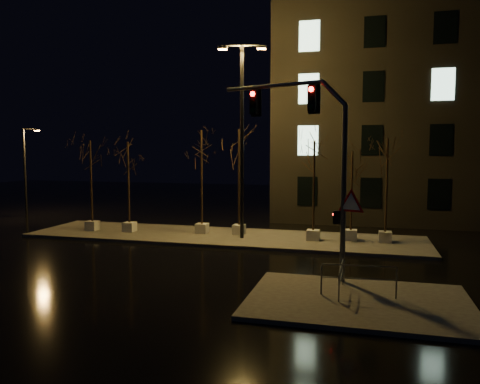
% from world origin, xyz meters
% --- Properties ---
extents(ground, '(90.00, 90.00, 0.00)m').
position_xyz_m(ground, '(0.00, 0.00, 0.00)').
color(ground, black).
rests_on(ground, ground).
extents(median, '(22.00, 5.00, 0.15)m').
position_xyz_m(median, '(0.00, 6.00, 0.07)').
color(median, '#43413C').
rests_on(median, ground).
extents(sidewalk_corner, '(7.00, 5.00, 0.15)m').
position_xyz_m(sidewalk_corner, '(7.50, -3.50, 0.07)').
color(sidewalk_corner, '#43413C').
rests_on(sidewalk_corner, ground).
extents(building, '(25.00, 12.00, 15.00)m').
position_xyz_m(building, '(14.00, 18.00, 7.50)').
color(building, black).
rests_on(building, ground).
extents(tree_0, '(1.80, 1.80, 5.45)m').
position_xyz_m(tree_0, '(-7.91, 5.63, 4.29)').
color(tree_0, beige).
rests_on(tree_0, median).
extents(tree_1, '(1.80, 1.80, 5.36)m').
position_xyz_m(tree_1, '(-5.58, 5.80, 4.22)').
color(tree_1, beige).
rests_on(tree_1, median).
extents(tree_2, '(1.80, 1.80, 6.00)m').
position_xyz_m(tree_2, '(-1.31, 6.40, 4.70)').
color(tree_2, beige).
rests_on(tree_2, median).
extents(tree_3, '(1.80, 1.80, 6.05)m').
position_xyz_m(tree_3, '(0.82, 6.59, 4.74)').
color(tree_3, beige).
rests_on(tree_3, median).
extents(tree_4, '(1.80, 1.80, 5.38)m').
position_xyz_m(tree_4, '(5.05, 5.95, 4.23)').
color(tree_4, beige).
rests_on(tree_4, median).
extents(tree_5, '(1.80, 1.80, 4.80)m').
position_xyz_m(tree_5, '(6.96, 6.51, 3.79)').
color(tree_5, beige).
rests_on(tree_5, median).
extents(tree_6, '(1.80, 1.80, 5.48)m').
position_xyz_m(tree_6, '(8.70, 6.41, 4.31)').
color(tree_6, beige).
rests_on(tree_6, median).
extents(traffic_signal_mast, '(5.65, 2.11, 7.29)m').
position_xyz_m(traffic_signal_mast, '(5.77, -1.11, 4.94)').
color(traffic_signal_mast, '#54575B').
rests_on(traffic_signal_mast, sidewalk_corner).
extents(streetlight_main, '(2.55, 0.75, 10.23)m').
position_xyz_m(streetlight_main, '(1.26, 5.58, 6.05)').
color(streetlight_main, black).
rests_on(streetlight_main, median).
extents(streetlight_far, '(1.24, 0.55, 6.47)m').
position_xyz_m(streetlight_far, '(-16.44, 10.51, 3.56)').
color(streetlight_far, black).
rests_on(streetlight_far, ground).
extents(guard_rail_a, '(2.42, 0.24, 1.05)m').
position_xyz_m(guard_rail_a, '(7.49, -3.20, 0.83)').
color(guard_rail_a, '#54575B').
rests_on(guard_rail_a, sidewalk_corner).
extents(guard_rail_b, '(0.08, 1.99, 0.94)m').
position_xyz_m(guard_rail_b, '(6.93, -2.95, 0.76)').
color(guard_rail_b, '#54575B').
rests_on(guard_rail_b, sidewalk_corner).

